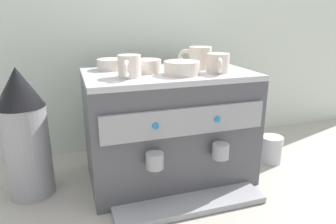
# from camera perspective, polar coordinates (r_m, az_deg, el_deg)

# --- Properties ---
(ground_plane) EXTENTS (4.00, 4.00, 0.00)m
(ground_plane) POSITION_cam_1_polar(r_m,az_deg,el_deg) (1.25, 0.00, -11.42)
(ground_plane) COLOR #9E998E
(tiled_backsplash_wall) EXTENTS (2.80, 0.03, 0.91)m
(tiled_backsplash_wall) POSITION_cam_1_polar(r_m,az_deg,el_deg) (1.43, -4.41, 11.58)
(tiled_backsplash_wall) COLOR silver
(tiled_backsplash_wall) RESTS_ON ground_plane
(espresso_machine) EXTENTS (0.59, 0.47, 0.41)m
(espresso_machine) POSITION_cam_1_polar(r_m,az_deg,el_deg) (1.16, 0.08, -2.70)
(espresso_machine) COLOR #4C4C51
(espresso_machine) RESTS_ON ground_plane
(ceramic_cup_0) EXTENTS (0.07, 0.11, 0.07)m
(ceramic_cup_0) POSITION_cam_1_polar(r_m,az_deg,el_deg) (1.00, -7.17, 8.38)
(ceramic_cup_0) COLOR beige
(ceramic_cup_0) RESTS_ON espresso_machine
(ceramic_cup_1) EXTENTS (0.08, 0.11, 0.07)m
(ceramic_cup_1) POSITION_cam_1_polar(r_m,az_deg,el_deg) (1.09, 9.23, 8.89)
(ceramic_cup_1) COLOR beige
(ceramic_cup_1) RESTS_ON espresso_machine
(ceramic_cup_2) EXTENTS (0.11, 0.10, 0.08)m
(ceramic_cup_2) POSITION_cam_1_polar(r_m,az_deg,el_deg) (1.18, 5.72, 9.97)
(ceramic_cup_2) COLOR beige
(ceramic_cup_2) RESTS_ON espresso_machine
(ceramic_bowl_0) EXTENTS (0.10, 0.10, 0.04)m
(ceramic_bowl_0) POSITION_cam_1_polar(r_m,az_deg,el_deg) (1.09, -3.86, 8.45)
(ceramic_bowl_0) COLOR beige
(ceramic_bowl_0) RESTS_ON espresso_machine
(ceramic_bowl_1) EXTENTS (0.12, 0.12, 0.04)m
(ceramic_bowl_1) POSITION_cam_1_polar(r_m,az_deg,el_deg) (1.05, 2.53, 8.07)
(ceramic_bowl_1) COLOR beige
(ceramic_bowl_1) RESTS_ON espresso_machine
(ceramic_bowl_2) EXTENTS (0.10, 0.10, 0.04)m
(ceramic_bowl_2) POSITION_cam_1_polar(r_m,az_deg,el_deg) (1.17, -10.43, 8.63)
(ceramic_bowl_2) COLOR beige
(ceramic_bowl_2) RESTS_ON espresso_machine
(coffee_grinder) EXTENTS (0.16, 0.16, 0.45)m
(coffee_grinder) POSITION_cam_1_polar(r_m,az_deg,el_deg) (1.14, -24.98, -3.57)
(coffee_grinder) COLOR #939399
(coffee_grinder) RESTS_ON ground_plane
(milk_pitcher) EXTENTS (0.09, 0.09, 0.11)m
(milk_pitcher) POSITION_cam_1_polar(r_m,az_deg,el_deg) (1.39, 18.48, -6.55)
(milk_pitcher) COLOR #B7B7BC
(milk_pitcher) RESTS_ON ground_plane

